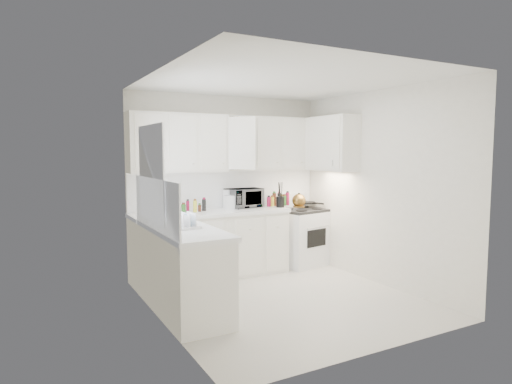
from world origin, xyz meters
TOP-DOWN VIEW (x-y plane):
  - floor at (0.00, 0.00)m, footprint 3.20×3.20m
  - ceiling at (0.00, 0.00)m, footprint 3.20×3.20m
  - wall_back at (0.00, 1.60)m, footprint 3.00×0.00m
  - wall_front at (0.00, -1.60)m, footprint 3.00×0.00m
  - wall_left at (-1.50, 0.00)m, footprint 0.00×3.20m
  - wall_right at (1.50, 0.00)m, footprint 0.00×3.20m
  - window_blinds at (-1.48, 0.35)m, footprint 0.06×0.96m
  - lower_cabinets_back at (-0.39, 1.30)m, footprint 2.22×0.60m
  - lower_cabinets_left at (-1.20, 0.20)m, footprint 0.60×1.60m
  - countertop_back at (-0.39, 1.29)m, footprint 2.24×0.64m
  - countertop_left at (-1.19, 0.20)m, footprint 0.64×1.62m
  - backsplash_back at (0.00, 1.59)m, footprint 2.98×0.02m
  - backsplash_left at (-1.49, 0.20)m, footprint 0.02×1.60m
  - upper_cabinets_back at (0.00, 1.44)m, footprint 3.00×0.33m
  - upper_cabinets_right at (1.33, 0.82)m, footprint 0.33×0.90m
  - sink at (-1.19, 0.55)m, footprint 0.42×0.38m
  - stove at (1.14, 1.27)m, footprint 0.83×0.73m
  - tea_kettle at (0.96, 1.11)m, footprint 0.32×0.30m
  - frying_pan at (1.32, 1.43)m, footprint 0.45×0.56m
  - microwave at (0.20, 1.45)m, footprint 0.55×0.37m
  - rice_cooker at (-0.02, 1.41)m, footprint 0.24×0.24m
  - paper_towel at (-0.07, 1.48)m, footprint 0.12×0.12m
  - utensil_crock at (0.68, 1.19)m, footprint 0.16×0.16m
  - dish_rack at (-1.23, 0.13)m, footprint 0.37×0.29m
  - spice_left_0 at (-0.85, 1.42)m, footprint 0.06×0.06m
  - spice_left_1 at (-0.78, 1.33)m, footprint 0.06×0.06m
  - spice_left_2 at (-0.70, 1.42)m, footprint 0.06×0.06m
  - spice_left_3 at (-0.62, 1.33)m, footprint 0.06×0.06m
  - spice_left_4 at (-0.55, 1.42)m, footprint 0.06×0.06m
  - spice_left_5 at (-0.47, 1.33)m, footprint 0.06×0.06m
  - sauce_right_0 at (0.58, 1.46)m, footprint 0.06×0.06m
  - sauce_right_1 at (0.64, 1.40)m, footprint 0.06×0.06m
  - sauce_right_2 at (0.69, 1.46)m, footprint 0.06×0.06m
  - sauce_right_3 at (0.74, 1.40)m, footprint 0.06×0.06m
  - sauce_right_4 at (0.80, 1.46)m, footprint 0.06×0.06m
  - sauce_right_5 at (0.85, 1.40)m, footprint 0.06×0.06m
  - sauce_right_6 at (0.91, 1.46)m, footprint 0.06×0.06m

SIDE VIEW (x-z plane):
  - floor at x=0.00m, z-range 0.00..0.00m
  - lower_cabinets_back at x=-0.39m, z-range 0.00..0.90m
  - lower_cabinets_left at x=-1.20m, z-range 0.00..0.90m
  - stove at x=1.14m, z-range 0.00..1.13m
  - countertop_back at x=-0.39m, z-range 0.90..0.95m
  - countertop_left at x=-1.19m, z-range 0.90..0.95m
  - frying_pan at x=1.32m, z-range 0.95..0.99m
  - spice_left_0 at x=-0.85m, z-range 0.95..1.08m
  - spice_left_1 at x=-0.78m, z-range 0.95..1.08m
  - spice_left_2 at x=-0.70m, z-range 0.95..1.08m
  - spice_left_3 at x=-0.62m, z-range 0.95..1.08m
  - spice_left_4 at x=-0.55m, z-range 0.95..1.08m
  - spice_left_5 at x=-0.47m, z-range 0.95..1.08m
  - sauce_right_0 at x=0.58m, z-range 0.95..1.14m
  - sauce_right_1 at x=0.64m, z-range 0.95..1.14m
  - sauce_right_2 at x=0.69m, z-range 0.95..1.14m
  - sauce_right_3 at x=0.74m, z-range 0.95..1.14m
  - sauce_right_4 at x=0.80m, z-range 0.95..1.14m
  - sauce_right_5 at x=0.85m, z-range 0.95..1.14m
  - sauce_right_6 at x=0.91m, z-range 0.95..1.14m
  - dish_rack at x=-1.23m, z-range 0.95..1.15m
  - tea_kettle at x=0.96m, z-range 0.94..1.18m
  - rice_cooker at x=-0.02m, z-range 0.95..1.18m
  - sink at x=-1.19m, z-range 0.92..1.22m
  - paper_towel at x=-0.07m, z-range 0.95..1.22m
  - microwave at x=0.20m, z-range 0.95..1.30m
  - utensil_crock at x=0.68m, z-range 0.95..1.34m
  - backsplash_back at x=0.00m, z-range 0.95..1.50m
  - backsplash_left at x=-1.49m, z-range 0.95..1.50m
  - wall_back at x=0.00m, z-range -0.20..2.80m
  - wall_front at x=0.00m, z-range -0.20..2.80m
  - wall_left at x=-1.50m, z-range -0.30..2.90m
  - wall_right at x=1.50m, z-range -0.30..2.90m
  - upper_cabinets_back at x=0.00m, z-range 1.10..1.90m
  - upper_cabinets_right at x=1.33m, z-range 1.10..1.90m
  - window_blinds at x=-1.48m, z-range 1.02..2.08m
  - ceiling at x=0.00m, z-range 2.60..2.60m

